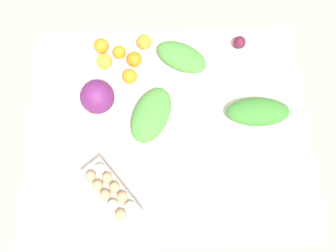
# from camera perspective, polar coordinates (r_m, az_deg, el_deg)

# --- Properties ---
(ground_plane) EXTENTS (8.00, 8.00, 0.00)m
(ground_plane) POSITION_cam_1_polar(r_m,az_deg,el_deg) (2.20, -0.00, -6.67)
(ground_plane) COLOR #B2A899
(dining_table) EXTENTS (1.26, 1.02, 0.77)m
(dining_table) POSITION_cam_1_polar(r_m,az_deg,el_deg) (1.55, -0.00, -1.42)
(dining_table) COLOR silver
(dining_table) RESTS_ON ground_plane
(cabbage_purple) EXTENTS (0.15, 0.15, 0.15)m
(cabbage_purple) POSITION_cam_1_polar(r_m,az_deg,el_deg) (1.46, -12.21, 4.97)
(cabbage_purple) COLOR #6B2366
(cabbage_purple) RESTS_ON dining_table
(egg_carton) EXTENTS (0.26, 0.29, 0.09)m
(egg_carton) POSITION_cam_1_polar(r_m,az_deg,el_deg) (1.37, -9.87, -11.30)
(egg_carton) COLOR #A8A8A3
(egg_carton) RESTS_ON dining_table
(greens_bunch_scallion) EXTENTS (0.28, 0.14, 0.08)m
(greens_bunch_scallion) POSITION_cam_1_polar(r_m,az_deg,el_deg) (1.49, 15.40, 2.40)
(greens_bunch_scallion) COLOR #3D8433
(greens_bunch_scallion) RESTS_ON dining_table
(greens_bunch_chard) EXTENTS (0.29, 0.24, 0.07)m
(greens_bunch_chard) POSITION_cam_1_polar(r_m,az_deg,el_deg) (1.57, 2.36, 11.94)
(greens_bunch_chard) COLOR #4C933D
(greens_bunch_chard) RESTS_ON dining_table
(greens_bunch_dandelion) EXTENTS (0.25, 0.31, 0.07)m
(greens_bunch_dandelion) POSITION_cam_1_polar(r_m,az_deg,el_deg) (1.44, -2.94, 1.97)
(greens_bunch_dandelion) COLOR #4C933D
(greens_bunch_dandelion) RESTS_ON dining_table
(beet_root) EXTENTS (0.06, 0.06, 0.06)m
(beet_root) POSITION_cam_1_polar(r_m,az_deg,el_deg) (1.65, 12.33, 14.04)
(beet_root) COLOR #5B1933
(beet_root) RESTS_ON dining_table
(orange_0) EXTENTS (0.06, 0.06, 0.06)m
(orange_0) POSITION_cam_1_polar(r_m,az_deg,el_deg) (1.60, -8.49, 12.58)
(orange_0) COLOR orange
(orange_0) RESTS_ON dining_table
(orange_1) EXTENTS (0.08, 0.08, 0.08)m
(orange_1) POSITION_cam_1_polar(r_m,az_deg,el_deg) (1.58, -11.01, 10.97)
(orange_1) COLOR #F9A833
(orange_1) RESTS_ON dining_table
(orange_2) EXTENTS (0.07, 0.07, 0.07)m
(orange_2) POSITION_cam_1_polar(r_m,az_deg,el_deg) (1.61, -4.16, 14.39)
(orange_2) COLOR orange
(orange_2) RESTS_ON dining_table
(orange_3) EXTENTS (0.07, 0.07, 0.07)m
(orange_3) POSITION_cam_1_polar(r_m,az_deg,el_deg) (1.53, -6.69, 8.56)
(orange_3) COLOR orange
(orange_3) RESTS_ON dining_table
(orange_4) EXTENTS (0.07, 0.07, 0.07)m
(orange_4) POSITION_cam_1_polar(r_m,az_deg,el_deg) (1.56, -5.88, 11.47)
(orange_4) COLOR orange
(orange_4) RESTS_ON dining_table
(orange_5) EXTENTS (0.07, 0.07, 0.07)m
(orange_5) POSITION_cam_1_polar(r_m,az_deg,el_deg) (1.63, -11.53, 13.51)
(orange_5) COLOR orange
(orange_5) RESTS_ON dining_table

